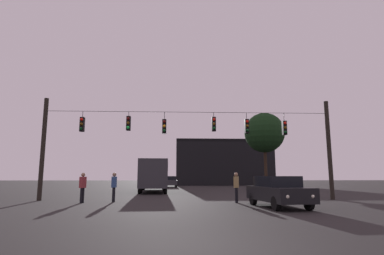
% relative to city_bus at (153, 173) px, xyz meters
% --- Properties ---
extents(ground_plane, '(168.00, 168.00, 0.00)m').
position_rel_city_bus_xyz_m(ground_plane, '(3.19, -0.47, -1.87)').
color(ground_plane, black).
rests_on(ground_plane, ground).
extents(overhead_signal_span, '(19.12, 0.44, 6.60)m').
position_rel_city_bus_xyz_m(overhead_signal_span, '(3.14, -11.25, 2.03)').
color(overhead_signal_span, black).
rests_on(overhead_signal_span, ground).
extents(city_bus, '(3.24, 11.14, 3.00)m').
position_rel_city_bus_xyz_m(city_bus, '(0.00, 0.00, 0.00)').
color(city_bus, '#2D2D33').
rests_on(city_bus, ground).
extents(car_near_right, '(2.29, 4.48, 1.52)m').
position_rel_city_bus_xyz_m(car_near_right, '(7.44, -16.05, -1.07)').
color(car_near_right, black).
rests_on(car_near_right, ground).
extents(car_far_left, '(2.00, 4.41, 1.52)m').
position_rel_city_bus_xyz_m(car_far_left, '(1.39, 12.15, -1.07)').
color(car_far_left, '#2D2D33').
rests_on(car_far_left, ground).
extents(pedestrian_crossing_left, '(0.36, 0.42, 1.74)m').
position_rel_city_bus_xyz_m(pedestrian_crossing_left, '(5.87, -13.33, -0.88)').
color(pedestrian_crossing_left, black).
rests_on(pedestrian_crossing_left, ground).
extents(pedestrian_crossing_center, '(0.26, 0.37, 1.72)m').
position_rel_city_bus_xyz_m(pedestrian_crossing_center, '(-1.33, -12.58, -0.89)').
color(pedestrian_crossing_center, black).
rests_on(pedestrian_crossing_center, ground).
extents(pedestrian_crossing_right, '(0.35, 0.42, 1.72)m').
position_rel_city_bus_xyz_m(pedestrian_crossing_right, '(-3.04, -13.03, -0.89)').
color(pedestrian_crossing_right, black).
rests_on(pedestrian_crossing_right, ground).
extents(pedestrian_near_bus, '(0.33, 0.41, 1.53)m').
position_rel_city_bus_xyz_m(pedestrian_near_bus, '(7.88, -11.94, -1.01)').
color(pedestrian_near_bus, black).
rests_on(pedestrian_near_bus, ground).
extents(corner_building, '(16.33, 13.44, 7.67)m').
position_rel_city_bus_xyz_m(corner_building, '(10.33, 25.47, 1.97)').
color(corner_building, black).
rests_on(corner_building, ground).
extents(tree_left_silhouette, '(4.43, 4.43, 8.52)m').
position_rel_city_bus_xyz_m(tree_left_silhouette, '(12.05, 2.02, 4.41)').
color(tree_left_silhouette, '#2D2116').
rests_on(tree_left_silhouette, ground).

